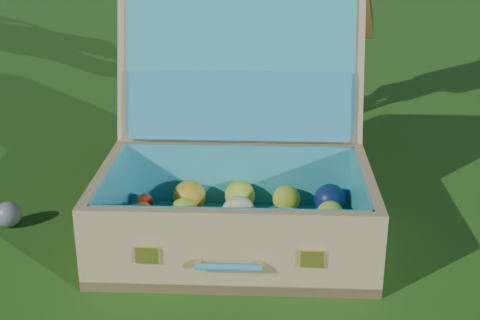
% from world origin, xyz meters
% --- Properties ---
extents(ground, '(60.00, 60.00, 0.00)m').
position_xyz_m(ground, '(0.00, 0.00, 0.00)').
color(ground, '#215114').
rests_on(ground, ground).
extents(stray_ball, '(0.06, 0.06, 0.06)m').
position_xyz_m(stray_ball, '(-0.57, -0.07, 0.03)').
color(stray_ball, teal).
rests_on(stray_ball, ground).
extents(suitcase, '(0.66, 0.62, 0.57)m').
position_xyz_m(suitcase, '(-0.02, -0.00, 0.16)').
color(suitcase, tan).
rests_on(suitcase, ground).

